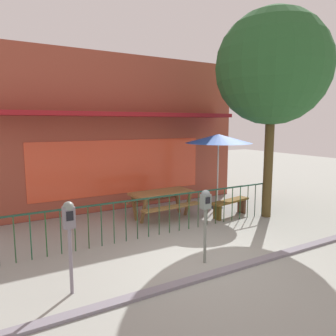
{
  "coord_description": "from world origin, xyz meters",
  "views": [
    {
      "loc": [
        -3.73,
        -4.95,
        2.72
      ],
      "look_at": [
        0.33,
        2.1,
        1.57
      ],
      "focal_mm": 34.24,
      "sensor_mm": 36.0,
      "label": 1
    }
  ],
  "objects_px": {
    "picnic_table_left": "(161,197)",
    "parking_meter_far": "(69,223)",
    "patio_bench": "(230,204)",
    "street_tree": "(272,68)",
    "parking_meter_near": "(205,207)",
    "patio_umbrella": "(219,139)"
  },
  "relations": [
    {
      "from": "picnic_table_left",
      "to": "parking_meter_far",
      "type": "distance_m",
      "value": 4.41
    },
    {
      "from": "patio_bench",
      "to": "street_tree",
      "type": "relative_size",
      "value": 0.25
    },
    {
      "from": "picnic_table_left",
      "to": "parking_meter_near",
      "type": "height_order",
      "value": "parking_meter_near"
    },
    {
      "from": "parking_meter_near",
      "to": "parking_meter_far",
      "type": "relative_size",
      "value": 0.96
    },
    {
      "from": "patio_bench",
      "to": "parking_meter_far",
      "type": "distance_m",
      "value": 5.55
    },
    {
      "from": "parking_meter_far",
      "to": "patio_bench",
      "type": "bearing_deg",
      "value": 22.25
    },
    {
      "from": "patio_umbrella",
      "to": "picnic_table_left",
      "type": "bearing_deg",
      "value": -178.91
    },
    {
      "from": "parking_meter_far",
      "to": "street_tree",
      "type": "height_order",
      "value": "street_tree"
    },
    {
      "from": "patio_umbrella",
      "to": "parking_meter_far",
      "type": "height_order",
      "value": "patio_umbrella"
    },
    {
      "from": "patio_umbrella",
      "to": "parking_meter_far",
      "type": "relative_size",
      "value": 1.56
    },
    {
      "from": "picnic_table_left",
      "to": "patio_umbrella",
      "type": "relative_size",
      "value": 0.79
    },
    {
      "from": "patio_umbrella",
      "to": "street_tree",
      "type": "height_order",
      "value": "street_tree"
    },
    {
      "from": "street_tree",
      "to": "picnic_table_left",
      "type": "bearing_deg",
      "value": 152.77
    },
    {
      "from": "patio_umbrella",
      "to": "patio_bench",
      "type": "distance_m",
      "value": 2.08
    },
    {
      "from": "parking_meter_far",
      "to": "parking_meter_near",
      "type": "bearing_deg",
      "value": -3.04
    },
    {
      "from": "patio_umbrella",
      "to": "patio_bench",
      "type": "height_order",
      "value": "patio_umbrella"
    },
    {
      "from": "patio_umbrella",
      "to": "street_tree",
      "type": "relative_size",
      "value": 0.41
    },
    {
      "from": "patio_bench",
      "to": "street_tree",
      "type": "bearing_deg",
      "value": -31.61
    },
    {
      "from": "picnic_table_left",
      "to": "street_tree",
      "type": "height_order",
      "value": "street_tree"
    },
    {
      "from": "picnic_table_left",
      "to": "patio_umbrella",
      "type": "bearing_deg",
      "value": 1.09
    },
    {
      "from": "picnic_table_left",
      "to": "patio_umbrella",
      "type": "distance_m",
      "value": 2.62
    },
    {
      "from": "patio_bench",
      "to": "parking_meter_near",
      "type": "distance_m",
      "value": 3.47
    }
  ]
}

